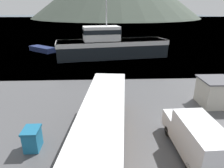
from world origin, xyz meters
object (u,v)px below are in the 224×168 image
Objects in this scene: small_boat at (42,49)px; storage_bin at (32,139)px; tour_bus at (103,128)px; fishing_boat at (111,45)px; delivery_van at (195,137)px; dock_kiosk at (215,92)px.

storage_bin is at bearing -126.14° from small_boat.
fishing_boat is at bearing 92.97° from tour_bus.
tour_bus is 2.22× the size of delivery_van.
fishing_boat is 6.98× the size of dock_kiosk.
tour_bus is at bearing -6.15° from storage_bin.
storage_bin is 0.24× the size of small_boat.
tour_bus is at bearing -118.95° from small_boat.
tour_bus is at bearing 172.39° from delivery_van.
small_boat is at bearing 104.67° from storage_bin.
tour_bus is at bearing -149.15° from dock_kiosk.
delivery_van is at bearing -5.93° from storage_bin.
tour_bus is 8.89× the size of storage_bin.
small_boat is at bearing 132.33° from dock_kiosk.
delivery_van is 4.00× the size of storage_bin.
fishing_boat reaches higher than dock_kiosk.
tour_bus reaches higher than storage_bin.
dock_kiosk is at bearing 14.89° from fishing_boat.
tour_bus is 4.65m from storage_bin.
small_boat is (-12.60, 31.41, -1.28)m from tour_bus.
tour_bus is 33.86m from small_boat.
small_boat is (-22.97, 25.21, -0.77)m from dock_kiosk.
dock_kiosk is at bearing -98.48° from small_boat.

